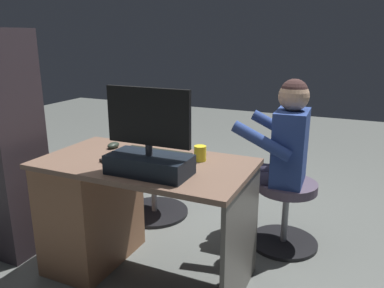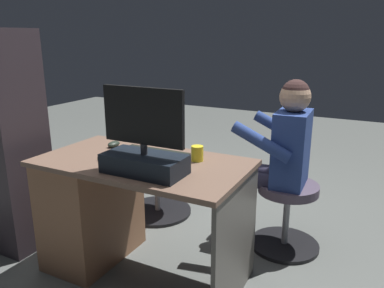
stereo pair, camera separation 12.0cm
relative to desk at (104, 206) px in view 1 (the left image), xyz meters
name	(u,v)px [view 1 (the left image)]	position (x,y,z in m)	size (l,w,h in m)	color
ground_plane	(172,247)	(-0.30, -0.32, -0.39)	(10.00, 10.00, 0.00)	#5B5F5B
desk	(104,206)	(0.00, 0.00, 0.00)	(1.21, 0.66, 0.72)	brown
monitor	(149,151)	(-0.43, 0.16, 0.46)	(0.46, 0.21, 0.44)	black
keyboard	(156,154)	(-0.31, -0.13, 0.34)	(0.42, 0.14, 0.02)	black
computer_mouse	(113,145)	(0.01, -0.15, 0.35)	(0.06, 0.10, 0.04)	#242E24
cup	(200,153)	(-0.59, -0.14, 0.38)	(0.07, 0.07, 0.09)	yellow
tv_remote	(113,158)	(-0.13, 0.05, 0.34)	(0.04, 0.15, 0.02)	black
office_chair_teddy	(154,184)	(0.07, -0.73, -0.14)	(0.55, 0.55, 0.46)	black
teddy_bear	(153,138)	(0.07, -0.74, 0.25)	(0.26, 0.26, 0.38)	#8E6E4C
visitor_chair	(286,208)	(-0.99, -0.68, -0.11)	(0.47, 0.47, 0.46)	black
person	(277,149)	(-0.91, -0.69, 0.29)	(0.52, 0.49, 1.15)	navy
equipment_rack	(1,146)	(0.70, 0.11, 0.34)	(0.44, 0.36, 1.45)	#30282D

